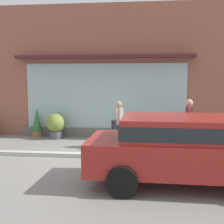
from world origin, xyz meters
The scene contains 12 objects.
ground_plane centered at (0.00, 0.00, 0.00)m, with size 60.00×60.00×0.00m, color gray.
curb_strip centered at (0.00, -0.20, 0.06)m, with size 14.00×0.24×0.12m, color #B2B2AD.
storefront centered at (0.00, 3.19, 2.58)m, with size 14.00×0.81×5.25m.
fire_hydrant centered at (1.55, 1.06, 0.42)m, with size 0.42×0.39×0.85m.
pedestrian_with_handbag centered at (0.75, 1.18, 0.90)m, with size 0.36×0.59×1.58m.
pedestrian_passerby centered at (2.96, 0.43, 1.02)m, with size 0.24×0.49×1.72m.
parked_car_red centered at (2.49, -2.21, 0.87)m, with size 4.35×2.13×1.51m.
potted_plant_by_entrance centered at (0.77, 2.32, 0.47)m, with size 0.27×0.27×0.99m.
potted_plant_near_hydrant centered at (-2.70, 2.76, 0.56)m, with size 0.43×0.43×1.15m.
potted_plant_corner_tall centered at (2.75, 2.77, 0.55)m, with size 0.32×0.32×1.14m.
potted_plant_window_center centered at (4.43, 2.36, 0.38)m, with size 0.41×0.41×0.71m.
potted_plant_window_right centered at (-1.82, 2.44, 0.55)m, with size 0.75×0.75×1.00m.
Camera 1 is at (1.67, -8.79, 2.33)m, focal length 48.08 mm.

